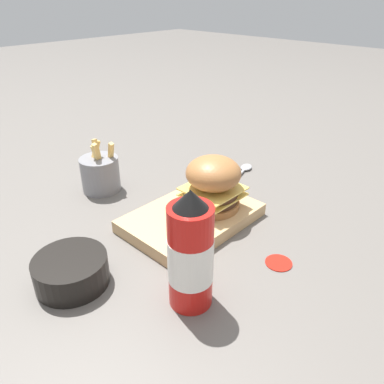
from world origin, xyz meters
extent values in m
plane|color=#5B5651|center=(0.00, 0.00, 0.00)|extent=(6.00, 6.00, 0.00)
cube|color=tan|center=(0.00, 0.07, 0.01)|extent=(0.28, 0.19, 0.03)
cylinder|color=#9E6638|center=(-0.05, 0.08, 0.04)|extent=(0.12, 0.12, 0.02)
cylinder|color=#422819|center=(-0.05, 0.08, 0.05)|extent=(0.11, 0.11, 0.01)
cube|color=#EAC656|center=(-0.05, 0.08, 0.06)|extent=(0.11, 0.11, 0.00)
cylinder|color=#422819|center=(-0.05, 0.08, 0.07)|extent=(0.11, 0.11, 0.01)
cube|color=#EAC656|center=(-0.05, 0.08, 0.07)|extent=(0.11, 0.11, 0.00)
ellipsoid|color=#9E6638|center=(-0.05, 0.08, 0.11)|extent=(0.12, 0.12, 0.07)
cylinder|color=red|center=(0.17, 0.22, 0.09)|extent=(0.07, 0.07, 0.18)
cylinder|color=white|center=(0.17, 0.22, 0.09)|extent=(0.07, 0.07, 0.08)
cone|color=black|center=(0.17, 0.22, 0.19)|extent=(0.05, 0.05, 0.03)
cylinder|color=slate|center=(0.05, -0.21, 0.04)|extent=(0.10, 0.10, 0.09)
cube|color=#E5B760|center=(0.05, -0.22, 0.09)|extent=(0.03, 0.02, 0.08)
cube|color=#E5B760|center=(0.02, -0.19, 0.09)|extent=(0.02, 0.04, 0.08)
cube|color=#E5B760|center=(0.05, -0.20, 0.09)|extent=(0.03, 0.03, 0.08)
cube|color=#E5B760|center=(0.05, -0.21, 0.09)|extent=(0.03, 0.01, 0.07)
cube|color=#E5B760|center=(0.05, -0.21, 0.09)|extent=(0.03, 0.02, 0.07)
cube|color=#E5B760|center=(0.05, -0.21, 0.09)|extent=(0.01, 0.03, 0.08)
cylinder|color=black|center=(0.28, 0.05, 0.03)|extent=(0.13, 0.13, 0.05)
cylinder|color=#669356|center=(0.28, 0.05, 0.05)|extent=(0.10, 0.10, 0.01)
cylinder|color=#B2B2B7|center=(-0.24, 0.01, 0.01)|extent=(0.10, 0.03, 0.01)
ellipsoid|color=#B2B2B7|center=(-0.31, -0.01, 0.01)|extent=(0.05, 0.04, 0.01)
cylinder|color=#B21E14|center=(-0.01, 0.28, 0.00)|extent=(0.05, 0.05, 0.00)
camera|label=1|loc=(0.50, 0.54, 0.46)|focal=35.00mm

